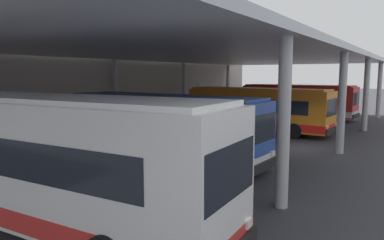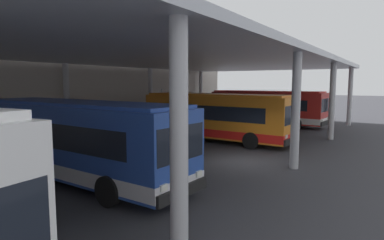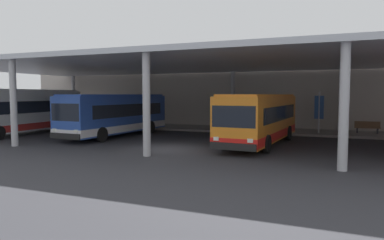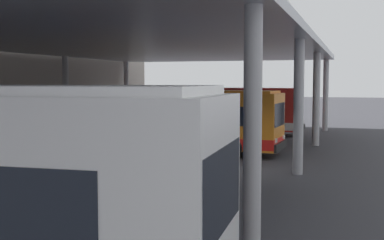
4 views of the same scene
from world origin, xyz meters
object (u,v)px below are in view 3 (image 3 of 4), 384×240
Objects in this scene: bus_second_bay at (116,114)px; banner_sign at (319,110)px; bus_nearest_bay at (23,111)px; bus_middle_bay at (260,118)px; bench_waiting at (367,127)px.

banner_sign reaches higher than bus_second_bay.
bus_second_bay is (7.63, 1.74, -0.19)m from bus_nearest_bay.
bus_middle_bay reaches higher than bench_waiting.
bus_nearest_bay is at bearing -159.92° from bench_waiting.
bench_waiting is 3.83m from banner_sign.
bus_nearest_bay is 1.07× the size of bus_middle_bay.
bus_nearest_bay is 26.96m from bench_waiting.
bus_middle_bay is 3.33× the size of banner_sign.
bus_middle_bay is 10.30m from bench_waiting.
bench_waiting is at bearing 20.08° from bus_nearest_bay.
banner_sign is (21.81, 8.37, 0.14)m from bus_nearest_bay.
bench_waiting is (25.29, 9.24, -1.18)m from bus_nearest_bay.
bus_nearest_bay is 3.58× the size of banner_sign.
bus_middle_bay is at bearing -114.55° from banner_sign.
bus_middle_bay is at bearing 4.40° from bus_nearest_bay.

